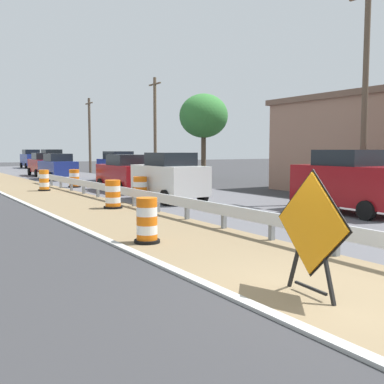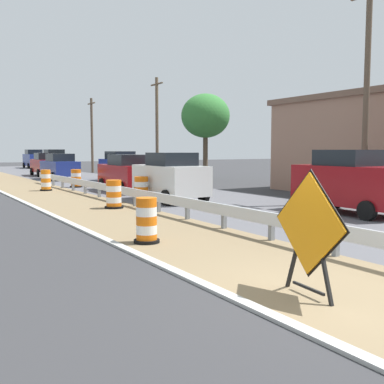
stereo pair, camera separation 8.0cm
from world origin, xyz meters
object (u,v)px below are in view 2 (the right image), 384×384
(car_trailing_far_lane, at_px, (128,173))
(car_mid_far_lane, at_px, (55,160))
(warning_sign_diamond, at_px, (309,228))
(car_lead_far_lane, at_px, (170,177))
(traffic_barrel_close, at_px, (114,195))
(utility_pole_near, at_px, (367,91))
(traffic_barrel_far, at_px, (76,179))
(car_trailing_near_lane, at_px, (121,166))
(traffic_barrel_nearest, at_px, (147,222))
(car_distant_a, at_px, (34,159))
(traffic_barrel_mid, at_px, (141,191))
(traffic_barrel_farther, at_px, (46,181))
(car_distant_b, at_px, (60,167))
(utility_pole_far, at_px, (92,134))
(car_lead_near_lane, at_px, (45,164))
(car_distant_c, at_px, (350,182))
(utility_pole_mid, at_px, (157,126))

(car_trailing_far_lane, bearing_deg, car_mid_far_lane, -4.90)
(warning_sign_diamond, xyz_separation_m, car_lead_far_lane, (4.52, 12.50, 0.00))
(traffic_barrel_close, distance_m, utility_pole_near, 11.01)
(traffic_barrel_far, xyz_separation_m, car_trailing_near_lane, (4.43, 3.65, 0.57))
(traffic_barrel_close, height_order, utility_pole_near, utility_pole_near)
(warning_sign_diamond, bearing_deg, traffic_barrel_nearest, -79.82)
(traffic_barrel_close, height_order, car_distant_a, car_distant_a)
(traffic_barrel_mid, xyz_separation_m, car_trailing_near_lane, (4.46, 12.72, 0.56))
(warning_sign_diamond, relative_size, traffic_barrel_mid, 1.79)
(car_mid_far_lane, bearing_deg, traffic_barrel_farther, -16.73)
(car_lead_far_lane, bearing_deg, car_trailing_near_lane, -13.78)
(car_trailing_near_lane, relative_size, car_distant_b, 0.93)
(traffic_barrel_mid, relative_size, utility_pole_far, 0.15)
(car_distant_a, relative_size, utility_pole_near, 0.53)
(car_lead_near_lane, distance_m, car_lead_far_lane, 22.62)
(car_distant_b, height_order, utility_pole_far, utility_pole_far)
(traffic_barrel_farther, bearing_deg, car_distant_a, 78.31)
(car_trailing_near_lane, height_order, utility_pole_far, utility_pole_far)
(traffic_barrel_far, height_order, car_lead_far_lane, car_lead_far_lane)
(traffic_barrel_far, relative_size, car_trailing_far_lane, 0.23)
(traffic_barrel_nearest, distance_m, utility_pole_far, 34.92)
(traffic_barrel_mid, relative_size, car_trailing_near_lane, 0.26)
(car_lead_far_lane, bearing_deg, car_distant_c, -152.45)
(car_mid_far_lane, height_order, car_distant_a, car_mid_far_lane)
(car_trailing_near_lane, relative_size, car_mid_far_lane, 1.00)
(car_lead_near_lane, bearing_deg, traffic_barrel_farther, 168.29)
(car_lead_near_lane, height_order, car_distant_a, car_distant_a)
(car_trailing_near_lane, distance_m, car_lead_far_lane, 13.40)
(car_lead_far_lane, height_order, car_distant_b, car_lead_far_lane)
(warning_sign_diamond, distance_m, car_distant_c, 9.89)
(car_distant_c, xyz_separation_m, utility_pole_far, (2.05, 32.35, 2.62))
(car_mid_far_lane, xyz_separation_m, car_distant_a, (-0.18, 8.57, -0.00))
(traffic_barrel_farther, bearing_deg, car_trailing_near_lane, 37.50)
(car_trailing_near_lane, relative_size, car_distant_c, 1.02)
(car_lead_near_lane, bearing_deg, utility_pole_mid, -140.77)
(traffic_barrel_farther, height_order, car_distant_c, car_distant_c)
(traffic_barrel_far, relative_size, car_distant_c, 0.26)
(utility_pole_far, bearing_deg, traffic_barrel_close, -107.88)
(car_lead_far_lane, distance_m, car_trailing_far_lane, 5.41)
(traffic_barrel_close, bearing_deg, traffic_barrel_farther, 92.00)
(utility_pole_near, bearing_deg, car_distant_c, -149.92)
(warning_sign_diamond, bearing_deg, utility_pole_mid, -106.46)
(traffic_barrel_close, xyz_separation_m, traffic_barrel_far, (1.80, 10.36, -0.01))
(car_lead_near_lane, relative_size, car_trailing_near_lane, 1.09)
(traffic_barrel_close, relative_size, car_distant_c, 0.26)
(traffic_barrel_mid, relative_size, traffic_barrel_far, 1.03)
(traffic_barrel_far, height_order, car_distant_b, car_distant_b)
(traffic_barrel_close, xyz_separation_m, utility_pole_near, (9.34, -4.11, 4.14))
(warning_sign_diamond, distance_m, car_mid_far_lane, 44.67)
(car_mid_far_lane, bearing_deg, car_lead_far_lane, -6.83)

